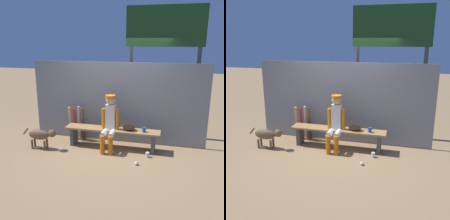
% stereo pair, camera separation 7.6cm
% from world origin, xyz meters
% --- Properties ---
extents(ground_plane, '(30.00, 30.00, 0.00)m').
position_xyz_m(ground_plane, '(0.00, 0.00, 0.00)').
color(ground_plane, '#9E7A51').
extents(chainlink_fence, '(4.26, 0.03, 1.96)m').
position_xyz_m(chainlink_fence, '(0.00, 0.46, 0.98)').
color(chainlink_fence, gray).
rests_on(chainlink_fence, ground_plane).
extents(dugout_bench, '(2.21, 0.36, 0.47)m').
position_xyz_m(dugout_bench, '(0.00, 0.00, 0.36)').
color(dugout_bench, '#AD7F4C').
rests_on(dugout_bench, ground_plane).
extents(player_seated, '(0.41, 0.55, 1.27)m').
position_xyz_m(player_seated, '(-0.03, -0.11, 0.68)').
color(player_seated, silver).
rests_on(player_seated, ground_plane).
extents(baseball_glove, '(0.28, 0.20, 0.12)m').
position_xyz_m(baseball_glove, '(0.40, 0.00, 0.53)').
color(baseball_glove, '#593819').
rests_on(baseball_glove, dugout_bench).
extents(bat_wood_dark, '(0.07, 0.18, 0.85)m').
position_xyz_m(bat_wood_dark, '(-0.82, 0.31, 0.43)').
color(bat_wood_dark, brown).
rests_on(bat_wood_dark, ground_plane).
extents(bat_aluminum_silver, '(0.09, 0.18, 0.87)m').
position_xyz_m(bat_aluminum_silver, '(-0.94, 0.36, 0.44)').
color(bat_aluminum_silver, '#B7B7BC').
rests_on(bat_aluminum_silver, ground_plane).
extents(bat_aluminum_red, '(0.09, 0.16, 0.83)m').
position_xyz_m(bat_aluminum_red, '(-1.03, 0.30, 0.42)').
color(bat_aluminum_red, '#B22323').
rests_on(bat_aluminum_red, ground_plane).
extents(bat_wood_tan, '(0.08, 0.16, 0.85)m').
position_xyz_m(bat_wood_tan, '(-1.15, 0.28, 0.43)').
color(bat_wood_tan, tan).
rests_on(bat_wood_tan, ground_plane).
extents(baseball, '(0.07, 0.07, 0.07)m').
position_xyz_m(baseball, '(0.69, -0.72, 0.04)').
color(baseball, white).
rests_on(baseball, ground_plane).
extents(cup_on_ground, '(0.08, 0.08, 0.11)m').
position_xyz_m(cup_on_ground, '(0.87, -0.30, 0.06)').
color(cup_on_ground, silver).
rests_on(cup_on_ground, ground_plane).
extents(cup_on_bench, '(0.08, 0.08, 0.11)m').
position_xyz_m(cup_on_bench, '(0.74, -0.04, 0.53)').
color(cup_on_bench, '#1E47AD').
rests_on(cup_on_bench, dugout_bench).
extents(scoreboard, '(2.17, 0.27, 3.49)m').
position_xyz_m(scoreboard, '(1.10, 1.11, 2.44)').
color(scoreboard, '#3F3F42').
rests_on(scoreboard, ground_plane).
extents(dog, '(0.84, 0.20, 0.49)m').
position_xyz_m(dog, '(-1.58, -0.44, 0.34)').
color(dog, brown).
rests_on(dog, ground_plane).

